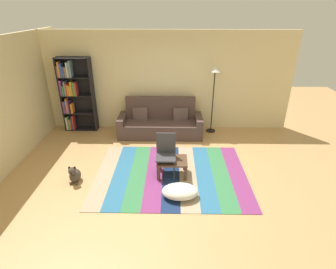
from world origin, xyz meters
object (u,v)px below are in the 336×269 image
folding_chair (166,151)px  tv_remote (168,158)px  standing_lamp (215,78)px  bookshelf (73,94)px  pouf (180,191)px  couch (160,123)px  coffee_table (172,163)px  dog (75,175)px

folding_chair → tv_remote: bearing=11.2°
standing_lamp → folding_chair: standing_lamp is taller
bookshelf → pouf: 4.28m
couch → coffee_table: 2.04m
pouf → coffee_table: bearing=101.6°
tv_remote → folding_chair: 0.17m
dog → pouf: bearing=-12.2°
dog → standing_lamp: (3.06, 2.50, 1.38)m
couch → tv_remote: size_ratio=15.07×
bookshelf → dog: (0.77, -2.57, -0.89)m
dog → tv_remote: size_ratio=2.65×
dog → standing_lamp: bearing=39.2°
coffee_table → tv_remote: bearing=144.2°
bookshelf → standing_lamp: (3.83, -0.07, 0.50)m
coffee_table → standing_lamp: (1.09, 2.22, 1.25)m
coffee_table → tv_remote: 0.13m
coffee_table → folding_chair: 0.28m
bookshelf → tv_remote: bookshelf is taller
coffee_table → couch: bearing=99.4°
couch → coffee_table: (0.33, -2.01, -0.04)m
dog → standing_lamp: size_ratio=0.22×
bookshelf → pouf: bearing=-46.4°
standing_lamp → dog: bearing=-140.8°
folding_chair → coffee_table: bearing=-3.5°
bookshelf → coffee_table: size_ratio=3.29×
coffee_table → standing_lamp: bearing=63.8°
couch → bookshelf: size_ratio=1.11×
bookshelf → tv_remote: (2.65, -2.23, -0.67)m
pouf → standing_lamp: standing_lamp is taller
tv_remote → couch: bearing=71.2°
couch → tv_remote: (0.25, -1.95, 0.04)m
pouf → tv_remote: size_ratio=4.51×
pouf → folding_chair: bearing=109.2°
couch → tv_remote: bearing=-82.7°
couch → dog: 2.81m
bookshelf → standing_lamp: 3.86m
couch → folding_chair: (0.20, -1.94, 0.20)m
couch → standing_lamp: (1.43, 0.21, 1.20)m
coffee_table → pouf: coffee_table is taller
couch → coffee_table: bearing=-80.6°
bookshelf → tv_remote: bearing=-40.1°
bookshelf → dog: 2.82m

